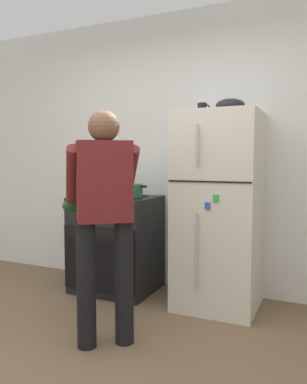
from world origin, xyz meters
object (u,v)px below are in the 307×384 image
(stove_range, at_px, (116,244))
(coffee_mug, at_px, (202,108))
(refrigerator, at_px, (219,211))
(person_cook, at_px, (104,207))
(red_pot, at_px, (128,191))
(mixing_bowl, at_px, (230,105))

(stove_range, height_order, coffee_mug, coffee_mug)
(refrigerator, relative_size, person_cook, 1.05)
(red_pot, xyz_separation_m, mixing_bowl, (0.94, 0.05, 0.74))
(person_cook, distance_m, mixing_bowl, 1.41)
(stove_range, height_order, mixing_bowl, mixing_bowl)
(stove_range, xyz_separation_m, person_cook, (0.48, -1.00, 0.50))
(stove_range, relative_size, person_cook, 0.58)
(refrigerator, height_order, coffee_mug, coffee_mug)
(red_pot, xyz_separation_m, coffee_mug, (0.68, 0.10, 0.74))
(mixing_bowl, bearing_deg, red_pot, -176.96)
(refrigerator, distance_m, person_cook, 1.15)
(stove_range, bearing_deg, coffee_mug, 4.09)
(refrigerator, xyz_separation_m, mixing_bowl, (0.08, 0.00, 0.89))
(red_pot, bearing_deg, mixing_bowl, 3.04)
(stove_range, xyz_separation_m, mixing_bowl, (1.10, 0.01, 1.27))
(refrigerator, bearing_deg, mixing_bowl, 0.21)
(person_cook, bearing_deg, red_pot, 108.74)
(stove_range, distance_m, red_pot, 0.55)
(red_pot, relative_size, mixing_bowl, 1.55)
(refrigerator, xyz_separation_m, red_pot, (-0.86, -0.05, 0.15))
(coffee_mug, xyz_separation_m, mixing_bowl, (0.26, -0.05, 0.01))
(person_cook, height_order, red_pot, person_cook)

